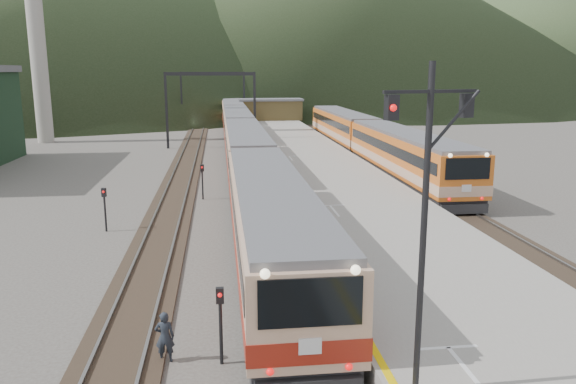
{
  "coord_description": "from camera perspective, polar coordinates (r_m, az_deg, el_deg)",
  "views": [
    {
      "loc": [
        -1.99,
        -5.66,
        8.07
      ],
      "look_at": [
        1.42,
        22.27,
        2.0
      ],
      "focal_mm": 35.0,
      "sensor_mm": 36.0,
      "label": 1
    }
  ],
  "objects": [
    {
      "name": "track_main",
      "position": [
        46.4,
        -4.39,
        2.21
      ],
      "size": [
        2.6,
        200.0,
        0.23
      ],
      "color": "black",
      "rests_on": "ground"
    },
    {
      "name": "track_far",
      "position": [
        46.45,
        -10.57,
        2.05
      ],
      "size": [
        2.6,
        200.0,
        0.23
      ],
      "color": "black",
      "rests_on": "ground"
    },
    {
      "name": "track_second",
      "position": [
        48.28,
        9.39,
        2.47
      ],
      "size": [
        2.6,
        200.0,
        0.23
      ],
      "color": "black",
      "rests_on": "ground"
    },
    {
      "name": "platform",
      "position": [
        44.95,
        2.87,
        2.46
      ],
      "size": [
        8.0,
        100.0,
        1.0
      ],
      "primitive_type": "cube",
      "color": "gray",
      "rests_on": "ground"
    },
    {
      "name": "gantry_near",
      "position": [
        60.72,
        -7.87,
        9.72
      ],
      "size": [
        9.55,
        0.25,
        8.0
      ],
      "color": "black",
      "rests_on": "ground"
    },
    {
      "name": "gantry_far",
      "position": [
        85.7,
        -7.65,
        10.41
      ],
      "size": [
        9.55,
        0.25,
        8.0
      ],
      "color": "black",
      "rests_on": "ground"
    },
    {
      "name": "smokestack",
      "position": [
        70.9,
        -24.4,
        16.75
      ],
      "size": [
        1.8,
        1.8,
        30.0
      ],
      "primitive_type": "cylinder",
      "color": "#9E998E",
      "rests_on": "ground"
    },
    {
      "name": "station_shed",
      "position": [
        84.18,
        -1.78,
        8.42
      ],
      "size": [
        9.4,
        4.4,
        3.1
      ],
      "color": "brown",
      "rests_on": "platform"
    },
    {
      "name": "hill_a",
      "position": [
        200.52,
        -18.76,
        17.84
      ],
      "size": [
        180.0,
        180.0,
        60.0
      ],
      "primitive_type": "cone",
      "color": "#344725",
      "rests_on": "ground"
    },
    {
      "name": "hill_c",
      "position": [
        243.59,
        21.24,
        15.37
      ],
      "size": [
        160.0,
        160.0,
        50.0
      ],
      "primitive_type": "cone",
      "color": "#344725",
      "rests_on": "ground"
    },
    {
      "name": "main_train",
      "position": [
        53.57,
        -4.8,
        5.7
      ],
      "size": [
        3.01,
        82.37,
        3.67
      ],
      "color": "tan",
      "rests_on": "track_main"
    },
    {
      "name": "second_train",
      "position": [
        52.29,
        8.08,
        5.53
      ],
      "size": [
        3.12,
        42.41,
        3.8
      ],
      "color": "#D0631D",
      "rests_on": "track_second"
    },
    {
      "name": "signal_mast",
      "position": [
        12.08,
        13.77,
        -0.84
      ],
      "size": [
        2.15,
        0.68,
        7.27
      ],
      "color": "black",
      "rests_on": "platform"
    },
    {
      "name": "short_signal_a",
      "position": [
        15.98,
        -6.88,
        -12.33
      ],
      "size": [
        0.22,
        0.16,
        2.27
      ],
      "color": "black",
      "rests_on": "ground"
    },
    {
      "name": "short_signal_b",
      "position": [
        36.21,
        -8.7,
        1.52
      ],
      "size": [
        0.25,
        0.21,
        2.27
      ],
      "color": "black",
      "rests_on": "ground"
    },
    {
      "name": "short_signal_c",
      "position": [
        30.07,
        -18.13,
        -1.13
      ],
      "size": [
        0.25,
        0.2,
        2.27
      ],
      "color": "black",
      "rests_on": "ground"
    },
    {
      "name": "worker",
      "position": [
        16.68,
        -12.41,
        -14.17
      ],
      "size": [
        0.55,
        0.37,
        1.49
      ],
      "primitive_type": "imported",
      "rotation": [
        0.0,
        0.0,
        3.13
      ],
      "color": "#20262F",
      "rests_on": "ground"
    }
  ]
}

